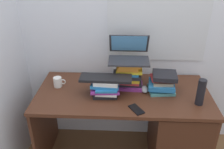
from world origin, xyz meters
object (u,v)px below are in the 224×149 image
(computer_mouse, at_px, (145,89))
(cell_phone, at_px, (136,109))
(water_bottle, at_px, (201,92))
(keyboard, at_px, (106,78))
(desk, at_px, (164,126))
(book_stack_tall, at_px, (128,75))
(book_stack_side, at_px, (162,83))
(laptop, at_px, (129,54))
(book_stack_keyboard_riser, at_px, (106,88))
(mug, at_px, (58,82))

(computer_mouse, height_order, cell_phone, computer_mouse)
(water_bottle, bearing_deg, computer_mouse, 157.27)
(keyboard, bearing_deg, cell_phone, -37.72)
(water_bottle, bearing_deg, desk, 150.86)
(water_bottle, bearing_deg, book_stack_tall, 155.77)
(book_stack_side, bearing_deg, water_bottle, -33.57)
(book_stack_side, bearing_deg, cell_phone, -128.75)
(keyboard, bearing_deg, water_bottle, -5.86)
(book_stack_side, xyz_separation_m, laptop, (-0.29, 0.14, 0.20))
(desk, bearing_deg, cell_phone, -140.22)
(book_stack_keyboard_riser, height_order, laptop, laptop)
(keyboard, xyz_separation_m, mug, (-0.43, 0.12, -0.12))
(keyboard, distance_m, computer_mouse, 0.37)
(book_stack_keyboard_riser, relative_size, book_stack_side, 1.00)
(water_bottle, bearing_deg, keyboard, 172.64)
(book_stack_keyboard_riser, xyz_separation_m, computer_mouse, (0.33, 0.08, -0.05))
(book_stack_tall, bearing_deg, computer_mouse, -28.41)
(computer_mouse, xyz_separation_m, water_bottle, (0.41, -0.17, 0.09))
(laptop, relative_size, keyboard, 0.82)
(book_stack_side, bearing_deg, laptop, 154.70)
(keyboard, bearing_deg, mug, 165.81)
(book_stack_tall, distance_m, keyboard, 0.25)
(mug, bearing_deg, keyboard, -15.70)
(desk, xyz_separation_m, laptop, (-0.34, 0.19, 0.63))
(computer_mouse, relative_size, water_bottle, 0.48)
(laptop, bearing_deg, book_stack_keyboard_riser, -130.45)
(book_stack_tall, relative_size, book_stack_side, 1.09)
(book_stack_tall, xyz_separation_m, book_stack_keyboard_riser, (-0.19, -0.15, -0.05))
(book_stack_side, relative_size, laptop, 0.70)
(keyboard, height_order, cell_phone, keyboard)
(laptop, height_order, computer_mouse, laptop)
(keyboard, bearing_deg, laptop, 51.21)
(cell_phone, bearing_deg, book_stack_tall, 67.98)
(book_stack_side, distance_m, cell_phone, 0.37)
(book_stack_tall, height_order, cell_phone, book_stack_tall)
(keyboard, relative_size, water_bottle, 1.94)
(laptop, relative_size, mug, 3.16)
(mug, height_order, water_bottle, water_bottle)
(book_stack_keyboard_riser, xyz_separation_m, mug, (-0.43, 0.12, -0.03))
(book_stack_keyboard_riser, xyz_separation_m, laptop, (0.19, 0.22, 0.22))
(computer_mouse, bearing_deg, desk, -14.56)
(book_stack_side, relative_size, keyboard, 0.57)
(book_stack_keyboard_riser, xyz_separation_m, water_bottle, (0.74, -0.10, 0.04))
(desk, bearing_deg, book_stack_tall, 159.26)
(desk, height_order, laptop, laptop)
(book_stack_keyboard_riser, height_order, book_stack_side, book_stack_side)
(book_stack_tall, relative_size, book_stack_keyboard_riser, 1.09)
(book_stack_keyboard_riser, relative_size, mug, 2.21)
(keyboard, xyz_separation_m, cell_phone, (0.25, -0.20, -0.16))
(book_stack_side, bearing_deg, book_stack_tall, 165.96)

